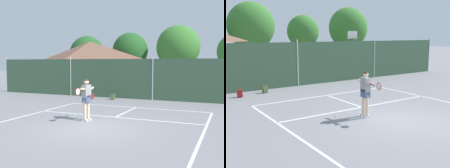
{
  "view_description": "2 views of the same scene",
  "coord_description": "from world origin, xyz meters",
  "views": [
    {
      "loc": [
        5.04,
        -9.4,
        2.59
      ],
      "look_at": [
        -0.35,
        2.9,
        1.53
      ],
      "focal_mm": 44.65,
      "sensor_mm": 36.0,
      "label": 1
    },
    {
      "loc": [
        -7.82,
        -7.09,
        3.28
      ],
      "look_at": [
        0.17,
        4.65,
        0.74
      ],
      "focal_mm": 44.51,
      "sensor_mm": 36.0,
      "label": 2
    }
  ],
  "objects": [
    {
      "name": "treeline_backdrop",
      "position": [
        0.63,
        18.21,
        3.8
      ],
      "size": [
        25.09,
        3.99,
        6.23
      ],
      "color": "brown",
      "rests_on": "ground"
    },
    {
      "name": "clubhouse_building",
      "position": [
        -7.03,
        13.14,
        2.31
      ],
      "size": [
        7.44,
        5.94,
        4.45
      ],
      "color": "beige",
      "rests_on": "ground"
    },
    {
      "name": "backpack_olive",
      "position": [
        -2.56,
        8.04,
        0.19
      ],
      "size": [
        0.3,
        0.26,
        0.46
      ],
      "color": "#566038",
      "rests_on": "ground"
    },
    {
      "name": "chainlink_fence",
      "position": [
        -0.0,
        9.0,
        1.41
      ],
      "size": [
        26.09,
        0.09,
        2.96
      ],
      "color": "#38563D",
      "rests_on": "ground"
    },
    {
      "name": "tennis_player",
      "position": [
        -0.84,
        1.22,
        1.11
      ],
      "size": [
        0.3,
        1.44,
        1.85
      ],
      "color": "silver",
      "rests_on": "ground"
    },
    {
      "name": "tennis_ball",
      "position": [
        -1.84,
        1.89,
        0.03
      ],
      "size": [
        0.07,
        0.07,
        0.07
      ],
      "primitive_type": "sphere",
      "color": "#CCE033",
      "rests_on": "ground"
    },
    {
      "name": "backpack_red",
      "position": [
        -4.05,
        7.72,
        0.19
      ],
      "size": [
        0.32,
        0.3,
        0.46
      ],
      "color": "maroon",
      "rests_on": "ground"
    },
    {
      "name": "ground_plane",
      "position": [
        0.0,
        0.0,
        0.0
      ],
      "size": [
        120.0,
        120.0,
        0.0
      ],
      "primitive_type": "plane",
      "color": "gray"
    },
    {
      "name": "court_markings",
      "position": [
        0.0,
        0.65,
        0.0
      ],
      "size": [
        8.3,
        11.1,
        0.01
      ],
      "color": "white",
      "rests_on": "ground"
    }
  ]
}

